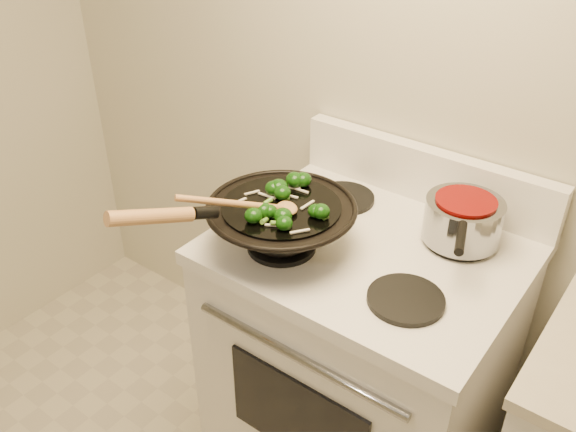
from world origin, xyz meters
The scene contains 5 objects.
stove centered at (-0.19, 1.17, 0.47)m, with size 0.78×0.67×1.08m.
wok centered at (-0.37, 1.02, 1.00)m, with size 0.38×0.62×0.26m.
stirfry centered at (-0.37, 1.03, 1.07)m, with size 0.24×0.26×0.04m.
wooden_spoon centered at (-0.39, 0.94, 1.08)m, with size 0.20×0.26×0.10m.
saucepan centered at (-0.01, 1.32, 0.99)m, with size 0.20×0.31×0.12m.
Camera 1 is at (0.42, -0.01, 1.84)m, focal length 38.00 mm.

